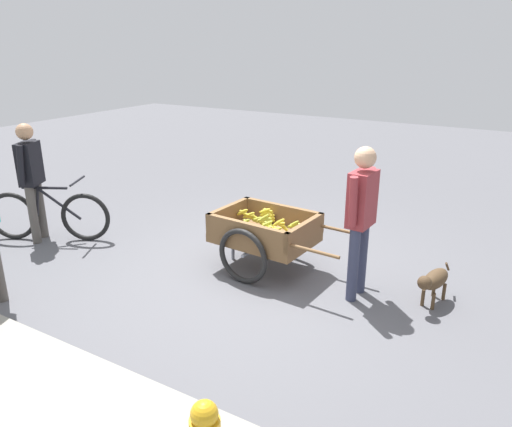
{
  "coord_description": "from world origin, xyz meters",
  "views": [
    {
      "loc": [
        -2.58,
        4.28,
        2.55
      ],
      "look_at": [
        -0.0,
        -0.13,
        0.75
      ],
      "focal_mm": 34.55,
      "sensor_mm": 36.0,
      "label": 1
    }
  ],
  "objects": [
    {
      "name": "ground_plane",
      "position": [
        0.0,
        0.0,
        0.0
      ],
      "size": [
        24.0,
        24.0,
        0.0
      ],
      "primitive_type": "plane",
      "color": "#56565B"
    },
    {
      "name": "fruit_cart",
      "position": [
        -0.01,
        -0.34,
        0.44
      ],
      "size": [
        1.7,
        0.98,
        0.71
      ],
      "color": "brown",
      "rests_on": "ground"
    },
    {
      "name": "vendor_person",
      "position": [
        -1.15,
        -0.25,
        0.95
      ],
      "size": [
        0.22,
        0.57,
        1.6
      ],
      "color": "#333851",
      "rests_on": "ground"
    },
    {
      "name": "bicycle",
      "position": [
        2.92,
        0.35,
        0.35
      ],
      "size": [
        1.5,
        0.83,
        0.85
      ],
      "color": "black",
      "rests_on": "ground"
    },
    {
      "name": "cyclist_person",
      "position": [
        3.06,
        0.42,
        0.94
      ],
      "size": [
        0.33,
        0.52,
        1.57
      ],
      "color": "#4C4742",
      "rests_on": "ground"
    },
    {
      "name": "dog",
      "position": [
        -1.89,
        -0.47,
        0.27
      ],
      "size": [
        0.27,
        0.66,
        0.4
      ],
      "color": "#4C3823",
      "rests_on": "ground"
    },
    {
      "name": "plastic_bucket",
      "position": [
        0.68,
        -1.67,
        0.13
      ],
      "size": [
        0.28,
        0.28,
        0.27
      ],
      "primitive_type": "cylinder",
      "color": "#B21E1E",
      "rests_on": "ground"
    }
  ]
}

